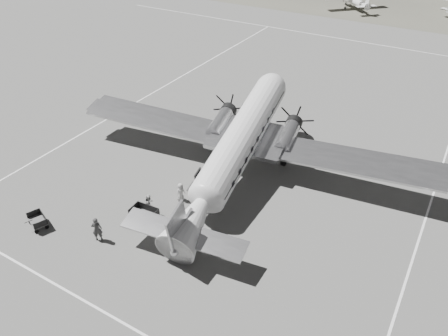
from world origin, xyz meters
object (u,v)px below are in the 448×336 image
baggage_cart_far (38,221)px  ground_crew (97,229)px  ramp_agent (150,204)px  light_plane_left (354,2)px  dc3_airliner (237,148)px  passenger (181,192)px  baggage_cart_near (144,215)px

baggage_cart_far → ground_crew: ground_crew is taller
ground_crew → ramp_agent: ground_crew is taller
light_plane_left → dc3_airliner: bearing=-127.3°
baggage_cart_far → ramp_agent: size_ratio=0.97×
ground_crew → passenger: ground_crew is taller
dc3_airliner → ramp_agent: (-3.24, -6.88, -2.07)m
light_plane_left → ground_crew: bearing=-132.3°
baggage_cart_near → ramp_agent: ramp_agent is taller
dc3_airliner → light_plane_left: 57.23m
ramp_agent → passenger: ramp_agent is taller
ground_crew → passenger: (2.27, 6.27, -0.17)m
passenger → baggage_cart_near: bearing=-179.5°
light_plane_left → ground_crew: 67.55m
dc3_airliner → baggage_cart_far: bearing=-134.6°
ramp_agent → ground_crew: bearing=154.2°
ground_crew → ramp_agent: size_ratio=1.11×
light_plane_left → passenger: 61.45m
ramp_agent → baggage_cart_near: bearing=-175.0°
dc3_airliner → baggage_cart_near: (-3.03, -7.78, -2.35)m
ramp_agent → passenger: size_ratio=1.10×
ground_crew → passenger: size_ratio=1.23×
baggage_cart_near → ground_crew: 3.37m
baggage_cart_near → ramp_agent: bearing=99.2°
light_plane_left → passenger: light_plane_left is taller
passenger → ground_crew: bearing=174.3°
dc3_airliner → baggage_cart_far: size_ratio=19.11×
dc3_airliner → ground_crew: size_ratio=16.57×
baggage_cart_far → light_plane_left: bearing=110.6°
baggage_cart_far → ramp_agent: 7.69m
light_plane_left → baggage_cart_near: bearing=-130.9°
dc3_airliner → passenger: 5.48m
baggage_cart_near → passenger: (0.80, 3.26, 0.20)m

